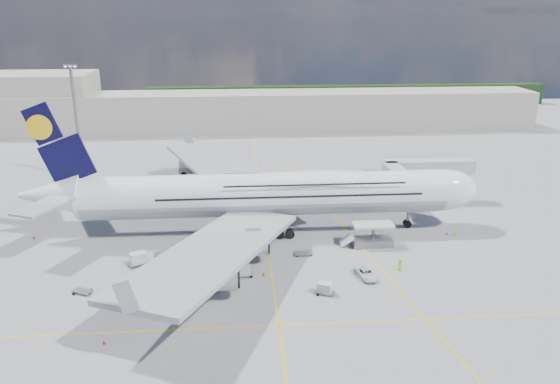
{
  "coord_description": "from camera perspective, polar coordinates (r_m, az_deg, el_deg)",
  "views": [
    {
      "loc": [
        -4.33,
        -77.56,
        36.34
      ],
      "look_at": [
        2.31,
        8.0,
        7.78
      ],
      "focal_mm": 35.0,
      "sensor_mm": 36.0,
      "label": 1
    }
  ],
  "objects": [
    {
      "name": "crew_tug",
      "position": [
        76.8,
        -7.99,
        -9.3
      ],
      "size": [
        1.27,
        0.97,
        1.74
      ],
      "primitive_type": "imported",
      "rotation": [
        0.0,
        0.0,
        0.32
      ],
      "color": "#BBE918",
      "rests_on": "ground"
    },
    {
      "name": "cone_tail",
      "position": [
        100.53,
        -24.34,
        -4.34
      ],
      "size": [
        0.46,
        0.46,
        0.59
      ],
      "color": "#F7580D",
      "rests_on": "ground"
    },
    {
      "name": "cone_nose",
      "position": [
        97.75,
        17.02,
        -4.1
      ],
      "size": [
        0.43,
        0.43,
        0.54
      ],
      "color": "#F7580D",
      "rests_on": "ground"
    },
    {
      "name": "cone_wing_left_inner",
      "position": [
        100.73,
        -3.54,
        -2.62
      ],
      "size": [
        0.42,
        0.42,
        0.54
      ],
      "color": "#F7580D",
      "rests_on": "ground"
    },
    {
      "name": "dolly_back",
      "position": [
        84.98,
        -14.57,
        -6.74
      ],
      "size": [
        3.59,
        2.94,
        2.01
      ],
      "rotation": [
        0.0,
        0.0,
        0.47
      ],
      "color": "gray",
      "rests_on": "ground"
    },
    {
      "name": "tree_line",
      "position": [
        224.37,
        7.11,
        9.98
      ],
      "size": [
        160.0,
        6.0,
        8.0
      ],
      "primitive_type": "cube",
      "color": "#193814",
      "rests_on": "ground"
    },
    {
      "name": "light_mast",
      "position": [
        129.72,
        -20.48,
        6.98
      ],
      "size": [
        3.0,
        0.7,
        25.5
      ],
      "color": "gray",
      "rests_on": "ground"
    },
    {
      "name": "service_van",
      "position": [
        79.79,
        9.01,
        -8.42
      ],
      "size": [
        2.98,
        4.92,
        1.27
      ],
      "primitive_type": "imported",
      "rotation": [
        0.0,
        0.0,
        0.2
      ],
      "color": "silver",
      "rests_on": "ground"
    },
    {
      "name": "dolly_row_a",
      "position": [
        79.64,
        -19.96,
        -9.72
      ],
      "size": [
        2.89,
        2.3,
        0.37
      ],
      "rotation": [
        0.0,
        0.0,
        -0.43
      ],
      "color": "gray",
      "rests_on": "ground"
    },
    {
      "name": "cargo_loader",
      "position": [
        90.29,
        9.5,
        -4.73
      ],
      "size": [
        8.53,
        3.2,
        3.67
      ],
      "color": "silver",
      "rests_on": "ground"
    },
    {
      "name": "dolly_row_c",
      "position": [
        79.21,
        -3.85,
        -8.19
      ],
      "size": [
        2.91,
        1.81,
        1.73
      ],
      "rotation": [
        0.0,
        0.0,
        0.13
      ],
      "color": "gray",
      "rests_on": "ground"
    },
    {
      "name": "catering_truck_outer",
      "position": [
        128.64,
        -9.16,
        2.61
      ],
      "size": [
        6.95,
        3.54,
        3.96
      ],
      "rotation": [
        0.0,
        0.0,
        0.19
      ],
      "color": "gray",
      "rests_on": "ground"
    },
    {
      "name": "taxi_line_cross",
      "position": [
        68.21,
        -0.12,
        -13.78
      ],
      "size": [
        120.0,
        0.25,
        0.01
      ],
      "primitive_type": "cube",
      "color": "yellow",
      "rests_on": "ground"
    },
    {
      "name": "crew_nose",
      "position": [
        96.65,
        17.75,
        -4.11
      ],
      "size": [
        0.66,
        0.56,
        1.54
      ],
      "primitive_type": "imported",
      "rotation": [
        0.0,
        0.0,
        0.41
      ],
      "color": "#A0E017",
      "rests_on": "ground"
    },
    {
      "name": "taxi_line_main",
      "position": [
        85.76,
        -1.13,
        -6.66
      ],
      "size": [
        0.25,
        220.0,
        0.01
      ],
      "primitive_type": "cube",
      "color": "yellow",
      "rests_on": "ground"
    },
    {
      "name": "jet_bridge",
      "position": [
        108.34,
        14.12,
        2.04
      ],
      "size": [
        18.8,
        12.1,
        8.5
      ],
      "color": "#B7B7BC",
      "rests_on": "ground"
    },
    {
      "name": "terminal",
      "position": [
        175.26,
        -2.99,
        8.42
      ],
      "size": [
        180.0,
        16.0,
        12.0
      ],
      "primitive_type": "cube",
      "color": "#B2AD9E",
      "rests_on": "ground"
    },
    {
      "name": "crew_wing",
      "position": [
        78.83,
        -10.44,
        -8.71
      ],
      "size": [
        0.54,
        1.0,
        1.62
      ],
      "primitive_type": "imported",
      "rotation": [
        0.0,
        0.0,
        1.41
      ],
      "color": "#B2FF1A",
      "rests_on": "ground"
    },
    {
      "name": "catering_truck_inner",
      "position": [
        117.52,
        -8.21,
        1.02
      ],
      "size": [
        6.14,
        3.84,
        3.41
      ],
      "rotation": [
        0.0,
        0.0,
        0.35
      ],
      "color": "gray",
      "rests_on": "ground"
    },
    {
      "name": "cone_wing_right_inner",
      "position": [
        79.53,
        -1.72,
        -8.56
      ],
      "size": [
        0.48,
        0.48,
        0.61
      ],
      "color": "#F7580D",
      "rests_on": "ground"
    },
    {
      "name": "hangar",
      "position": [
        191.28,
        -24.76,
        8.53
      ],
      "size": [
        40.0,
        22.0,
        18.0
      ],
      "primitive_type": "cube",
      "color": "#B2AD9E",
      "rests_on": "ground"
    },
    {
      "name": "cone_wing_left_outer",
      "position": [
        119.57,
        -9.88,
        0.57
      ],
      "size": [
        0.46,
        0.46,
        0.58
      ],
      "color": "#F7580D",
      "rests_on": "ground"
    },
    {
      "name": "dolly_nose_near",
      "position": [
        85.92,
        2.46,
        -6.4
      ],
      "size": [
        2.79,
        1.55,
        0.4
      ],
      "rotation": [
        0.0,
        0.0,
        0.03
      ],
      "color": "gray",
      "rests_on": "ground"
    },
    {
      "name": "cone_wing_right_outer",
      "position": [
        67.94,
        -17.94,
        -14.7
      ],
      "size": [
        0.39,
        0.39,
        0.5
      ],
      "color": "#F7580D",
      "rests_on": "ground"
    },
    {
      "name": "dolly_nose_far",
      "position": [
        74.77,
        4.7,
        -9.98
      ],
      "size": [
        2.91,
        2.36,
        1.63
      ],
      "rotation": [
        0.0,
        0.0,
        -0.45
      ],
      "color": "gray",
      "rests_on": "ground"
    },
    {
      "name": "ground",
      "position": [
        85.76,
        -1.13,
        -6.67
      ],
      "size": [
        300.0,
        300.0,
        0.0
      ],
      "primitive_type": "plane",
      "color": "gray",
      "rests_on": "ground"
    },
    {
      "name": "taxi_line_diag",
      "position": [
        96.56,
        6.85,
        -3.84
      ],
      "size": [
        14.16,
        99.06,
        0.01
      ],
      "primitive_type": "cube",
      "rotation": [
        0.0,
        0.0,
        0.14
      ],
      "color": "yellow",
      "rests_on": "ground"
    },
    {
      "name": "crew_loader",
      "position": [
        93.6,
        9.73,
        -4.16
      ],
      "size": [
        1.03,
        1.04,
        1.69
      ],
      "primitive_type": "imported",
      "rotation": [
        0.0,
        0.0,
        -0.84
      ],
      "color": "#9DDD17",
      "rests_on": "ground"
    },
    {
      "name": "baggage_tug",
      "position": [
        77.09,
        -5.87,
        -9.08
      ],
      "size": [
        3.48,
        2.2,
        2.01
      ],
      "rotation": [
        0.0,
        0.0,
        -0.24
      ],
      "color": "silver",
      "rests_on": "ground"
    },
    {
      "name": "crew_van",
      "position": [
        82.64,
        12.45,
        -7.44
      ],
      "size": [
        1.05,
        1.05,
        1.84
      ],
      "primitive_type": "imported",
      "rotation": [
        0.0,
        0.0,
        2.37
      ],
      "color": "#C0F519",
      "rests_on": "ground"
    },
    {
      "name": "dolly_row_b",
      "position": [
        87.57,
        -11.83,
        -6.25
      ],
      "size": [
        3.74,
        2.54,
        0.5
      ],
      "rotation": [
        0.0,
        0.0,
        0.23
      ],
      "color": "gray",
      "rests_on": "ground"
    },
    {
      "name": "airliner",
      "position": [
        92.5,
        -1.36,
        -0.18
      ],
      "size": [
        77.26,
        79.15,
        23.71
      ],
      "color": "white",
      "rests_on": "ground"
    }
  ]
}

